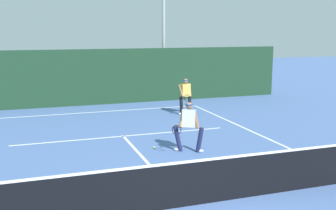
{
  "coord_description": "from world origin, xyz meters",
  "views": [
    {
      "loc": [
        -3.08,
        -7.7,
        3.79
      ],
      "look_at": [
        1.78,
        6.46,
        1.0
      ],
      "focal_mm": 43.44,
      "sensor_mm": 36.0,
      "label": 1
    }
  ],
  "objects_px": {
    "tennis_ball": "(154,147)",
    "light_pole": "(164,23)",
    "player_near": "(189,125)",
    "player_far": "(186,95)"
  },
  "relations": [
    {
      "from": "player_far",
      "to": "player_near",
      "type": "bearing_deg",
      "value": 59.34
    },
    {
      "from": "player_near",
      "to": "player_far",
      "type": "relative_size",
      "value": 0.98
    },
    {
      "from": "player_near",
      "to": "light_pole",
      "type": "distance_m",
      "value": 10.72
    },
    {
      "from": "player_near",
      "to": "light_pole",
      "type": "height_order",
      "value": "light_pole"
    },
    {
      "from": "tennis_ball",
      "to": "light_pole",
      "type": "bearing_deg",
      "value": 69.81
    },
    {
      "from": "player_near",
      "to": "light_pole",
      "type": "relative_size",
      "value": 0.24
    },
    {
      "from": "player_far",
      "to": "tennis_ball",
      "type": "bearing_deg",
      "value": 47.92
    },
    {
      "from": "player_far",
      "to": "light_pole",
      "type": "bearing_deg",
      "value": -105.97
    },
    {
      "from": "player_far",
      "to": "light_pole",
      "type": "distance_m",
      "value": 5.56
    },
    {
      "from": "player_near",
      "to": "tennis_ball",
      "type": "relative_size",
      "value": 23.96
    }
  ]
}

